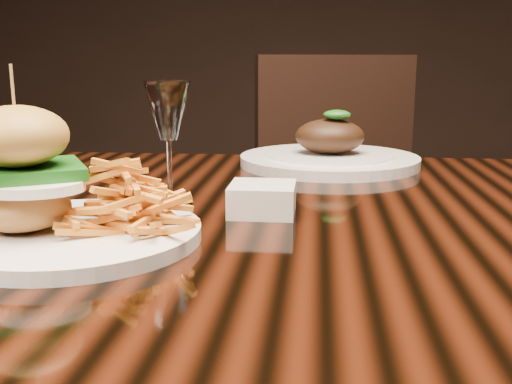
# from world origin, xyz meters

# --- Properties ---
(dining_table) EXTENTS (1.60, 0.90, 0.75)m
(dining_table) POSITION_xyz_m (0.00, 0.00, 0.67)
(dining_table) COLOR black
(dining_table) RESTS_ON ground
(burger_plate) EXTENTS (0.27, 0.27, 0.18)m
(burger_plate) POSITION_xyz_m (-0.19, -0.15, 0.80)
(burger_plate) COLOR silver
(burger_plate) RESTS_ON dining_table
(ramekin) EXTENTS (0.10, 0.10, 0.04)m
(ramekin) POSITION_xyz_m (-0.00, -0.01, 0.77)
(ramekin) COLOR silver
(ramekin) RESTS_ON dining_table
(wine_glass) EXTENTS (0.06, 0.06, 0.16)m
(wine_glass) POSITION_xyz_m (-0.12, 0.01, 0.87)
(wine_glass) COLOR white
(wine_glass) RESTS_ON dining_table
(far_dish) EXTENTS (0.32, 0.32, 0.10)m
(far_dish) POSITION_xyz_m (0.09, 0.34, 0.77)
(far_dish) COLOR silver
(far_dish) RESTS_ON dining_table
(chair_far) EXTENTS (0.58, 0.58, 0.95)m
(chair_far) POSITION_xyz_m (0.15, 0.89, 0.54)
(chair_far) COLOR black
(chair_far) RESTS_ON ground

